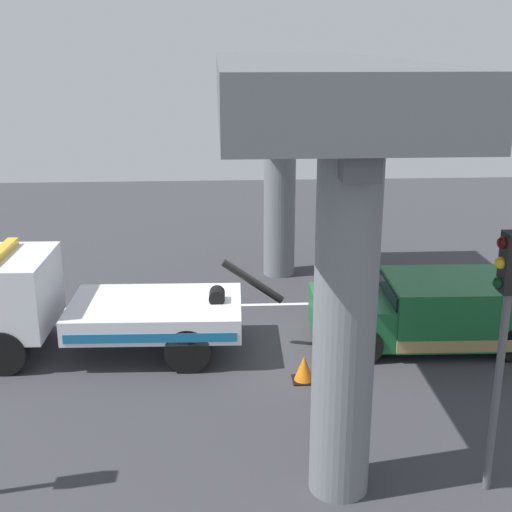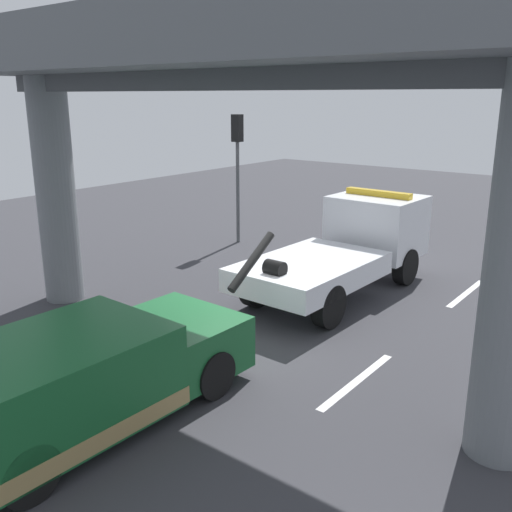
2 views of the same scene
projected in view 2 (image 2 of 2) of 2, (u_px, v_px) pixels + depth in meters
name	position (u px, v px, depth m)	size (l,w,h in m)	color
ground_plane	(242.00, 345.00, 11.90)	(60.00, 40.00, 0.10)	#38383D
lane_stripe_mid	(357.00, 381.00, 10.29)	(2.60, 0.16, 0.01)	silver
lane_stripe_east	(466.00, 293.00, 14.85)	(2.60, 0.16, 0.01)	silver
tow_truck_white	(351.00, 244.00, 15.01)	(7.28, 2.56, 2.46)	white
towed_van_green	(84.00, 379.00, 8.75)	(5.25, 2.33, 1.58)	#195B2D
overpass_structure	(217.00, 72.00, 9.92)	(3.60, 12.60, 6.47)	slate
traffic_light_mid	(238.00, 151.00, 19.20)	(0.39, 0.32, 4.39)	#515456
traffic_cone_orange	(166.00, 320.00, 12.40)	(0.47, 0.47, 0.56)	orange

